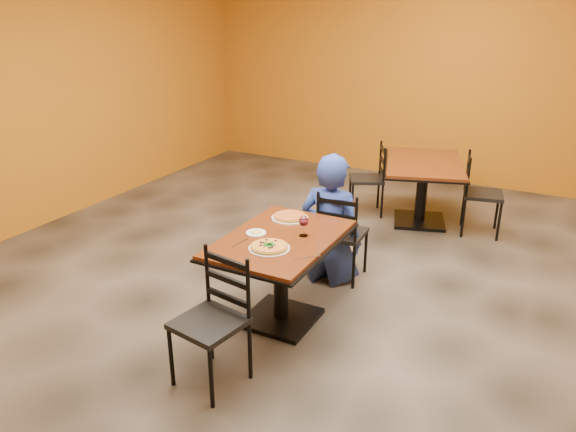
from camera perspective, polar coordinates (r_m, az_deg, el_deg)
The scene contains 19 objects.
floor at distance 5.01m, azimuth 2.02°, elevation -8.07°, with size 7.00×8.00×0.01m, color black.
wall_back at distance 8.21m, azimuth 14.78°, elevation 13.95°, with size 7.00×0.01×3.00m, color #AA5B12.
wall_left at distance 6.73m, azimuth -26.27°, elevation 11.01°, with size 0.01×8.00×3.00m, color #AA5B12.
table_main at distance 4.35m, azimuth -0.76°, elevation -4.54°, with size 0.83×1.23×0.75m.
table_second at distance 6.57m, azimuth 13.87°, elevation 3.91°, with size 1.22×1.50×0.75m.
chair_main_near at distance 3.75m, azimuth -8.23°, elevation -11.07°, with size 0.42×0.42×0.92m, color black, non-canonical shape.
chair_main_far at distance 5.14m, azimuth 5.69°, elevation -1.85°, with size 0.40×0.40×0.89m, color black, non-canonical shape.
chair_second_left at distance 6.79m, azimuth 8.18°, elevation 3.81°, with size 0.40×0.40×0.88m, color black, non-canonical shape.
chair_second_right at distance 6.49m, azimuth 19.65°, elevation 2.11°, with size 0.41×0.41×0.92m, color black, non-canonical shape.
diner at distance 5.05m, azimuth 4.52°, elevation -0.16°, with size 0.61×0.40×1.22m, color #1B3597.
plate_main at distance 4.07m, azimuth -1.96°, elevation -3.38°, with size 0.31×0.31×0.01m, color white.
pizza_main at distance 4.06m, azimuth -1.97°, elevation -3.18°, with size 0.28×0.28×0.02m, color #99220B.
plate_far at distance 4.64m, azimuth 0.19°, elevation -0.19°, with size 0.31×0.31×0.01m, color white.
pizza_far at distance 4.63m, azimuth 0.19°, elevation -0.00°, with size 0.28×0.28×0.02m, color #C77826.
side_plate at distance 4.34m, azimuth -3.35°, elevation -1.76°, with size 0.16×0.16×0.01m, color white.
dip at distance 4.34m, azimuth -3.35°, elevation -1.65°, with size 0.09×0.09×0.01m, color tan.
wine_glass at distance 4.26m, azimuth 1.65°, elevation -0.96°, with size 0.08×0.08×0.18m, color white, non-canonical shape.
fork at distance 4.18m, azimuth -5.00°, elevation -2.80°, with size 0.01×0.19×0.00m, color silver.
knife at distance 3.93m, azimuth 1.95°, elevation -4.37°, with size 0.01×0.21×0.00m, color silver.
Camera 1 is at (1.87, -3.94, 2.45)m, focal length 34.13 mm.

